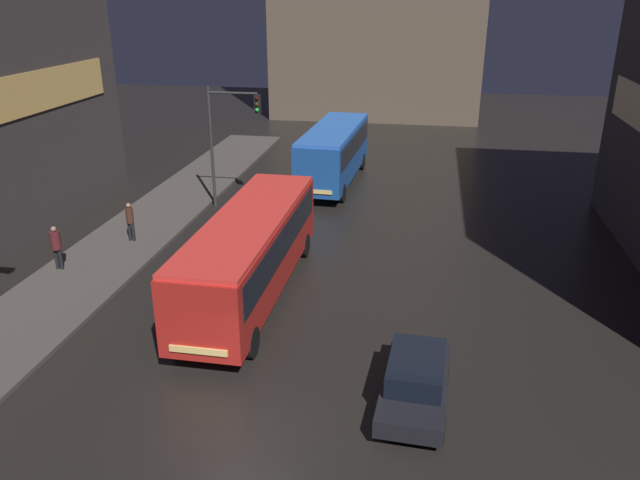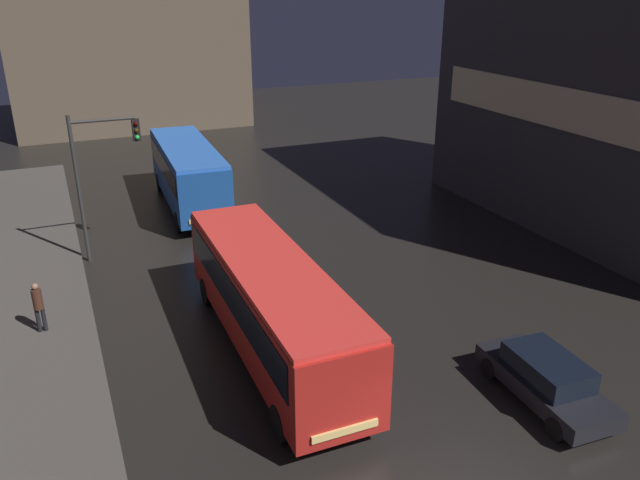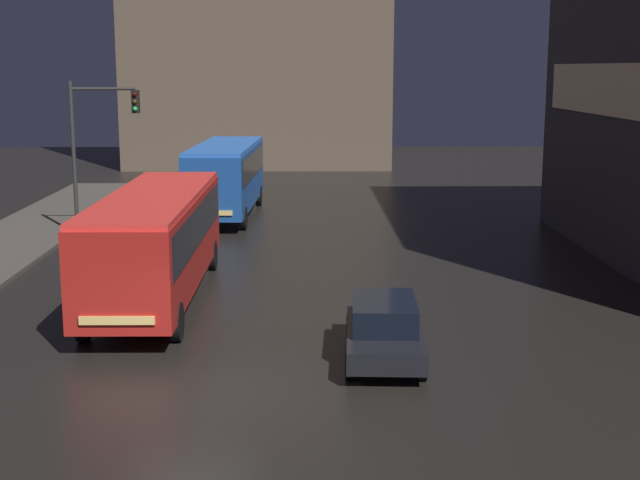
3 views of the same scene
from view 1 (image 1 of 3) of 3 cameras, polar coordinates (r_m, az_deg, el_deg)
ground_plane at (r=16.85m, az=-7.26°, el=-17.65°), size 120.00×120.00×0.00m
sidewalk_left at (r=28.04m, az=-19.08°, el=-1.61°), size 4.00×48.00×0.15m
bus_near at (r=22.84m, az=-6.38°, el=-0.65°), size 2.70×10.98×3.20m
bus_far at (r=36.71m, az=1.28°, el=8.31°), size 2.99×9.79×3.34m
car_taxi at (r=17.76m, az=8.73°, el=-12.45°), size 1.97×4.42×1.42m
pedestrian_near at (r=27.06m, az=-23.00°, el=-0.28°), size 0.57×0.57×1.84m
pedestrian_mid at (r=29.09m, az=-16.98°, el=1.84°), size 0.39×0.39×1.78m
traffic_light_main at (r=32.33m, az=-8.45°, el=10.07°), size 2.76×0.35×6.25m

